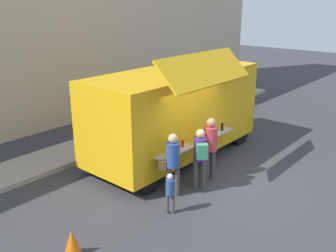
% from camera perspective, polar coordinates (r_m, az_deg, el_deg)
% --- Properties ---
extents(ground_plane, '(60.00, 60.00, 0.00)m').
position_cam_1_polar(ground_plane, '(10.57, 7.68, -8.52)').
color(ground_plane, '#38383D').
extents(curb_strip, '(28.00, 1.60, 0.15)m').
position_cam_1_polar(curb_strip, '(11.79, -21.85, -6.40)').
color(curb_strip, '#9E998E').
rests_on(curb_strip, ground).
extents(food_truck_main, '(5.99, 3.10, 3.46)m').
position_cam_1_polar(food_truck_main, '(11.70, 1.15, 2.33)').
color(food_truck_main, '#F2B014').
rests_on(food_truck_main, ground).
extents(traffic_cone_orange, '(0.36, 0.36, 0.55)m').
position_cam_1_polar(traffic_cone_orange, '(7.93, -14.33, -16.76)').
color(traffic_cone_orange, orange).
rests_on(traffic_cone_orange, ground).
extents(trash_bin, '(0.60, 0.60, 0.97)m').
position_cam_1_polar(trash_bin, '(16.70, 4.59, 3.59)').
color(trash_bin, '#2D5E36').
rests_on(trash_bin, ground).
extents(customer_front_ordering, '(0.37, 0.37, 1.80)m').
position_cam_1_polar(customer_front_ordering, '(10.31, 6.47, -2.66)').
color(customer_front_ordering, '#4E463F').
rests_on(customer_front_ordering, ground).
extents(customer_mid_with_backpack, '(0.51, 0.52, 1.66)m').
position_cam_1_polar(customer_mid_with_backpack, '(9.79, 4.92, -4.14)').
color(customer_mid_with_backpack, '#4E4A41').
rests_on(customer_mid_with_backpack, ground).
extents(customer_rear_waiting, '(0.51, 0.47, 1.70)m').
position_cam_1_polar(customer_rear_waiting, '(9.38, 0.64, -5.19)').
color(customer_rear_waiting, '#4D4541').
rests_on(customer_rear_waiting, ground).
extents(child_near_queue, '(0.21, 0.21, 1.03)m').
position_cam_1_polar(child_near_queue, '(8.81, 0.33, -9.68)').
color(child_near_queue, '#494640').
rests_on(child_near_queue, ground).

